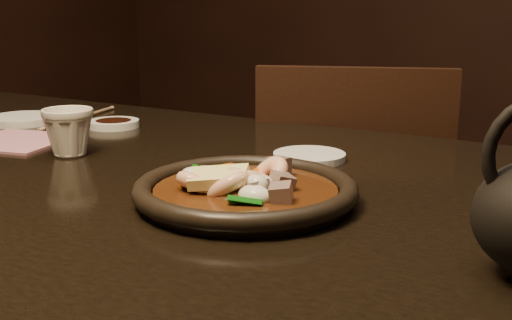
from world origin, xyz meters
The scene contains 10 objects.
table centered at (0.00, 0.00, 0.67)m, with size 1.60×0.90×0.75m.
chair centered at (0.17, 0.61, 0.47)m, with size 0.53×0.53×0.86m.
plate centered at (0.29, -0.04, 0.76)m, with size 0.27×0.27×0.03m.
stirfry centered at (0.29, -0.04, 0.77)m, with size 0.17×0.15×0.05m.
soy_dish centered at (-0.17, 0.23, 0.76)m, with size 0.10×0.10×0.01m, color white.
saucer_left centered at (-0.35, 0.18, 0.76)m, with size 0.13×0.13×0.01m, color white.
saucer_right centered at (0.27, 0.19, 0.76)m, with size 0.11×0.11×0.01m, color white.
tea_cup centered at (-0.06, 0.03, 0.79)m, with size 0.08×0.07×0.08m, color silver.
chopsticks centered at (-0.28, 0.26, 0.75)m, with size 0.07×0.26×0.01m.
napkin centered at (-0.22, 0.05, 0.75)m, with size 0.16×0.16×0.00m, color #AC6976.
Camera 1 is at (0.68, -0.66, 0.98)m, focal length 45.00 mm.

